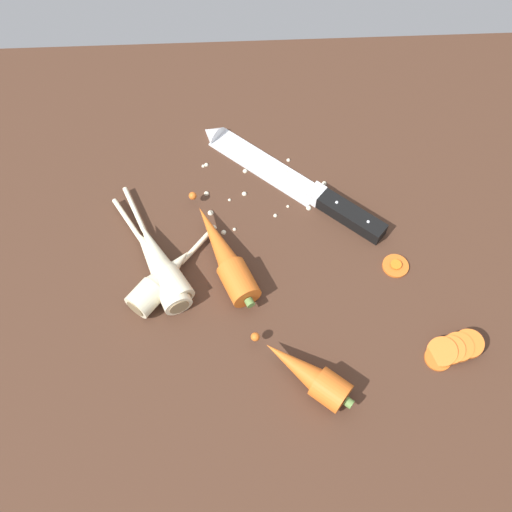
% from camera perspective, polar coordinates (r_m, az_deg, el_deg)
% --- Properties ---
extents(ground_plane, '(1.20, 0.90, 0.04)m').
position_cam_1_polar(ground_plane, '(0.87, -0.06, 0.00)').
color(ground_plane, '#42281C').
extents(chefs_knife, '(0.28, 0.25, 0.04)m').
position_cam_1_polar(chefs_knife, '(0.92, 2.97, 7.77)').
color(chefs_knife, silver).
rests_on(chefs_knife, ground_plane).
extents(whole_carrot, '(0.10, 0.19, 0.04)m').
position_cam_1_polar(whole_carrot, '(0.82, -3.13, 0.06)').
color(whole_carrot, '#D6601E').
rests_on(whole_carrot, ground_plane).
extents(whole_carrot_second, '(0.13, 0.11, 0.04)m').
position_cam_1_polar(whole_carrot_second, '(0.75, 5.15, -11.53)').
color(whole_carrot_second, '#D6601E').
rests_on(whole_carrot_second, ground_plane).
extents(parsnip_front, '(0.11, 0.22, 0.04)m').
position_cam_1_polar(parsnip_front, '(0.83, -9.50, -0.80)').
color(parsnip_front, beige).
rests_on(parsnip_front, ground_plane).
extents(parsnip_mid_left, '(0.13, 0.15, 0.04)m').
position_cam_1_polar(parsnip_mid_left, '(0.81, -9.24, -2.31)').
color(parsnip_mid_left, beige).
rests_on(parsnip_mid_left, ground_plane).
extents(parsnip_mid_right, '(0.13, 0.19, 0.04)m').
position_cam_1_polar(parsnip_mid_right, '(0.83, -9.62, -0.78)').
color(parsnip_mid_right, beige).
rests_on(parsnip_mid_right, ground_plane).
extents(carrot_slice_stack, '(0.08, 0.05, 0.03)m').
position_cam_1_polar(carrot_slice_stack, '(0.82, 18.81, -8.76)').
color(carrot_slice_stack, '#D6601E').
rests_on(carrot_slice_stack, ground_plane).
extents(carrot_slice_stray_near, '(0.04, 0.04, 0.01)m').
position_cam_1_polar(carrot_slice_stray_near, '(0.86, 13.64, -0.90)').
color(carrot_slice_stray_near, '#D6601E').
rests_on(carrot_slice_stray_near, ground_plane).
extents(mince_crumbs, '(0.20, 0.14, 0.01)m').
position_cam_1_polar(mince_crumbs, '(0.90, -0.56, 6.22)').
color(mince_crumbs, beige).
rests_on(mince_crumbs, ground_plane).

